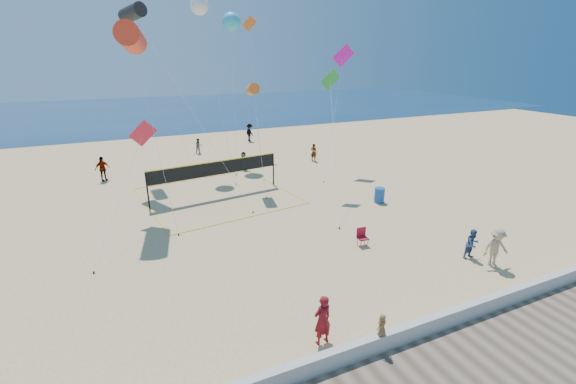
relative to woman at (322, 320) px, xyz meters
name	(u,v)px	position (x,y,z in m)	size (l,w,h in m)	color
ground	(338,299)	(1.80, 1.92, -0.91)	(120.00, 120.00, 0.00)	#D5B778
ocean	(157,110)	(1.80, 63.92, -0.90)	(140.00, 50.00, 0.03)	navy
seawall	(386,340)	(1.80, -1.08, -0.61)	(32.00, 0.30, 0.60)	#B8B8B3
woman	(322,320)	(0.00, 0.00, 0.00)	(0.67, 0.44, 1.83)	maroon
toddler	(382,325)	(1.58, -1.10, 0.07)	(0.38, 0.25, 0.78)	brown
bystander_a	(472,244)	(9.33, 2.15, -0.17)	(0.72, 0.56, 1.48)	navy
bystander_b	(496,248)	(9.64, 1.17, 0.03)	(1.22, 0.70, 1.88)	tan
far_person_0	(102,169)	(-6.74, 22.67, 0.05)	(1.13, 0.47, 1.92)	gray
far_person_1	(244,161)	(4.13, 21.13, -0.14)	(1.44, 0.46, 1.55)	gray
far_person_2	(314,152)	(10.92, 21.28, -0.11)	(0.59, 0.39, 1.61)	gray
far_person_3	(199,146)	(1.87, 28.44, -0.16)	(0.74, 0.57, 1.51)	gray
far_person_4	(250,133)	(8.41, 32.03, 0.06)	(1.26, 0.72, 1.95)	gray
camp_chair	(362,236)	(5.32, 5.42, -0.39)	(0.55, 0.67, 1.04)	maroon
trash_barrel	(379,195)	(9.91, 10.08, -0.42)	(0.66, 0.66, 0.99)	#174C9B
volleyball_net	(215,172)	(0.39, 15.67, 0.79)	(10.43, 10.30, 2.48)	black
kite_0	(131,38)	(-3.95, 14.74, 9.16)	(1.88, 6.04, 10.92)	red
kite_1	(133,13)	(-3.26, 21.07, 10.98)	(5.90, 10.63, 12.54)	black
kite_2	(253,89)	(3.47, 16.34, 6.10)	(1.07, 3.46, 7.51)	orange
kite_3	(141,139)	(-4.17, 13.74, 3.81)	(3.98, 6.27, 5.79)	red
kite_4	(331,89)	(7.91, 13.50, 6.20)	(3.57, 6.59, 8.38)	green
kite_5	(342,61)	(11.87, 18.56, 7.84)	(4.33, 3.77, 10.09)	#D415B3
kite_6	(199,6)	(1.73, 23.10, 11.87)	(1.70, 6.55, 13.50)	silver
kite_7	(231,22)	(4.69, 24.74, 10.94)	(2.59, 5.84, 12.62)	#2DAAD1
kite_9	(250,35)	(7.12, 27.07, 10.06)	(1.80, 5.76, 12.69)	orange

